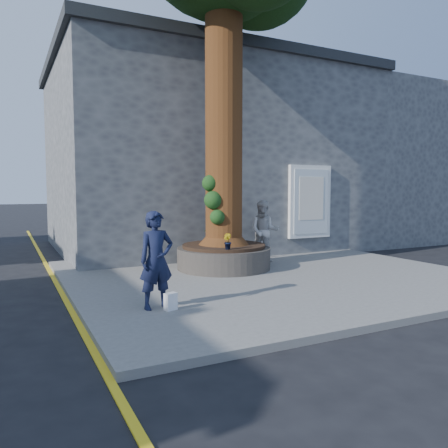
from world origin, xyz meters
name	(u,v)px	position (x,y,z in m)	size (l,w,h in m)	color
ground	(233,294)	(0.00, 0.00, 0.00)	(120.00, 120.00, 0.00)	black
pavement	(269,275)	(1.50, 1.00, 0.06)	(9.00, 8.00, 0.12)	slate
yellow_line	(65,300)	(-3.05, 1.00, 0.00)	(0.10, 30.00, 0.01)	yellow
stone_shop	(202,160)	(2.50, 7.20, 3.16)	(10.30, 8.30, 6.30)	#4C4E51
neighbour_shop	(365,169)	(10.50, 7.20, 3.00)	(6.00, 8.00, 6.00)	#4C4E51
planter	(224,257)	(0.80, 2.00, 0.41)	(2.30, 2.30, 0.60)	black
man	(156,260)	(-1.82, -0.76, 0.92)	(0.59, 0.38, 1.61)	#121833
woman	(264,231)	(2.24, 2.43, 0.95)	(0.80, 0.63, 1.65)	beige
shopping_bag	(171,301)	(-1.65, -0.96, 0.26)	(0.20, 0.12, 0.28)	white
plant_a	(238,233)	(1.65, 2.85, 0.89)	(0.18, 0.12, 0.33)	gray
plant_b	(227,241)	(0.46, 1.15, 0.90)	(0.20, 0.19, 0.36)	gray
plant_c	(226,240)	(0.72, 1.74, 0.87)	(0.17, 0.17, 0.29)	gray
plant_d	(211,234)	(0.83, 2.85, 0.89)	(0.31, 0.27, 0.34)	gray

